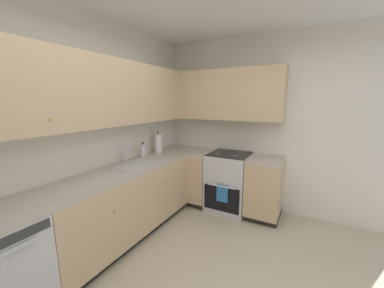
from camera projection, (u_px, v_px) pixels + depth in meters
The scene contains 13 objects.
wall_back at pixel (70, 137), 2.43m from camera, with size 4.23×0.05×2.67m, color silver.
wall_right at pixel (269, 126), 3.43m from camera, with size 0.05×3.49×2.67m, color silver.
lower_cabinets_back at pixel (126, 204), 2.82m from camera, with size 2.07×0.62×0.87m.
countertop_back at pixel (124, 170), 2.73m from camera, with size 3.27×0.60×0.04m, color #B7A89E.
lower_cabinets_right at pixel (240, 185), 3.47m from camera, with size 0.62×1.37×0.87m.
countertop_right at pixel (241, 157), 3.38m from camera, with size 0.60×1.37×0.03m.
oven_range at pixel (229, 181), 3.57m from camera, with size 0.68×0.62×1.05m.
upper_cabinets_back at pixel (99, 93), 2.49m from camera, with size 2.95×0.34×0.76m.
upper_cabinets_right at pixel (221, 95), 3.52m from camera, with size 0.32×1.92×0.76m.
sink at pixel (138, 168), 2.91m from camera, with size 0.56×0.40×0.10m.
faucet at pixel (126, 155), 2.98m from camera, with size 0.07×0.16×0.18m.
soap_bottle at pixel (143, 150), 3.29m from camera, with size 0.06×0.06×0.22m.
paper_towel_roll at pixel (158, 143), 3.56m from camera, with size 0.11×0.11×0.35m.
Camera 1 is at (-1.47, -0.59, 1.72)m, focal length 20.98 mm.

